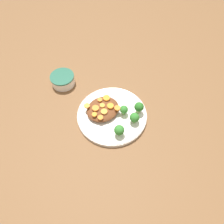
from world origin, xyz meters
The scene contains 18 objects.
ground_plane centered at (0.00, 0.00, 0.00)m, with size 4.00×4.00×0.00m, color brown.
plate centered at (0.00, 0.00, 0.01)m, with size 0.27×0.27×0.02m.
dip_bowl centered at (-0.06, 0.27, 0.03)m, with size 0.10×0.10×0.05m.
stew_mound centered at (-0.02, 0.03, 0.03)m, with size 0.13×0.12×0.03m, color brown.
broccoli_floret_0 centered at (0.04, -0.03, 0.04)m, with size 0.03×0.03×0.05m.
broccoli_floret_1 centered at (0.09, -0.06, 0.05)m, with size 0.04×0.04×0.05m.
broccoli_floret_2 centered at (-0.04, -0.09, 0.05)m, with size 0.04×0.04×0.05m.
broccoli_floret_3 centered at (0.04, -0.08, 0.04)m, with size 0.04×0.04×0.05m.
carrot_slice_0 centered at (-0.05, 0.04, 0.05)m, with size 0.03×0.03×0.01m, color orange.
carrot_slice_1 centered at (-0.01, 0.07, 0.05)m, with size 0.02×0.02×0.01m, color orange.
carrot_slice_2 centered at (-0.03, 0.01, 0.05)m, with size 0.03×0.03×0.00m, color orange.
carrot_slice_3 centered at (-0.06, 0.00, 0.05)m, with size 0.02×0.02×0.00m, color orange.
carrot_slice_4 centered at (0.01, 0.02, 0.05)m, with size 0.03×0.03×0.01m, color orange.
carrot_slice_5 centered at (0.02, -0.01, 0.05)m, with size 0.02×0.02×0.01m, color orange.
carrot_slice_6 centered at (-0.02, 0.04, 0.05)m, with size 0.02×0.02×0.00m, color orange.
carrot_slice_7 centered at (0.02, 0.06, 0.05)m, with size 0.03×0.03×0.01m, color orange.
carrot_slice_8 centered at (-0.06, 0.08, 0.05)m, with size 0.02×0.02×0.00m, color orange.
carrot_slice_9 centered at (-0.07, 0.02, 0.05)m, with size 0.02×0.02×0.01m, color orange.
Camera 1 is at (-0.30, -0.37, 0.73)m, focal length 35.00 mm.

